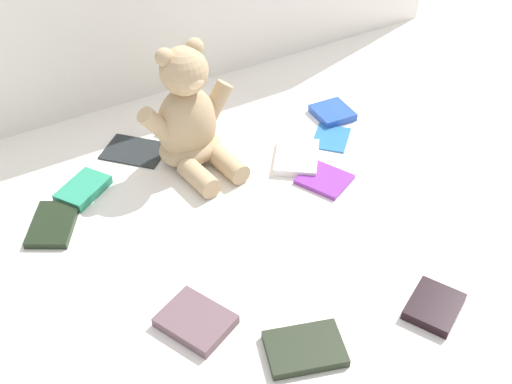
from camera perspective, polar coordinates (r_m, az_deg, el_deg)
ground_plane at (r=1.34m, az=-2.04°, el=-0.81°), size 3.20×3.20×0.00m
teddy_bear at (r=1.39m, az=-6.00°, el=6.36°), size 0.24×0.22×0.28m
book_case_0 at (r=1.50m, az=-10.82°, el=3.69°), size 0.17×0.17×0.01m
book_case_1 at (r=1.11m, az=-5.41°, el=-11.41°), size 0.13×0.15×0.02m
book_case_2 at (r=1.39m, az=6.14°, el=1.14°), size 0.13×0.13×0.01m
book_case_3 at (r=1.40m, az=-15.21°, el=0.25°), size 0.13×0.12×0.02m
book_case_4 at (r=1.44m, az=3.66°, el=3.12°), size 0.15×0.16×0.02m
book_case_5 at (r=1.08m, az=4.39°, el=-13.81°), size 0.15×0.12×0.02m
book_case_6 at (r=1.56m, az=-6.45°, el=6.22°), size 0.15×0.13×0.02m
book_case_7 at (r=1.60m, az=6.86°, el=7.06°), size 0.09×0.10×0.02m
book_case_8 at (r=1.34m, az=-17.71°, el=-2.77°), size 0.14×0.15×0.01m
book_case_9 at (r=1.17m, az=15.65°, el=-9.83°), size 0.13×0.12×0.02m
book_case_10 at (r=1.52m, az=6.74°, el=4.89°), size 0.13×0.13×0.01m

